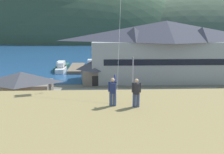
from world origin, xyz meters
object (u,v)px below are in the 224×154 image
(parked_car_lone_by_shed, at_px, (90,118))
(parked_car_mid_row_near, at_px, (173,114))
(parked_car_corner_spot, at_px, (133,118))
(person_companion, at_px, (136,92))
(parked_car_mid_row_center, at_px, (77,102))
(moored_boat_outer_mooring, at_px, (91,65))
(moored_boat_wharfside, at_px, (62,67))
(moored_boat_inner_slip, at_px, (61,69))
(wharf_dock, at_px, (77,68))
(person_kite_flyer, at_px, (113,91))
(parked_car_front_row_end, at_px, (40,116))
(parked_car_back_row_left, at_px, (144,100))
(parking_light_pole, at_px, (133,74))
(storage_shed_waterside, at_px, (94,71))
(storage_shed_near_lot, at_px, (23,90))
(harbor_lodge, at_px, (165,49))

(parked_car_lone_by_shed, relative_size, parked_car_mid_row_near, 1.00)
(parked_car_corner_spot, height_order, person_companion, person_companion)
(parked_car_mid_row_center, bearing_deg, moored_boat_outer_mooring, 88.86)
(moored_boat_wharfside, height_order, moored_boat_inner_slip, same)
(wharf_dock, relative_size, parked_car_corner_spot, 2.39)
(person_kite_flyer, bearing_deg, parked_car_mid_row_center, 104.44)
(parked_car_front_row_end, height_order, parked_car_corner_spot, same)
(parked_car_lone_by_shed, xyz_separation_m, parked_car_corner_spot, (4.73, -0.34, 0.00))
(parked_car_lone_by_shed, bearing_deg, parked_car_front_row_end, 174.18)
(parked_car_mid_row_center, distance_m, parked_car_back_row_left, 9.00)
(person_kite_flyer, bearing_deg, parked_car_lone_by_shed, 100.92)
(moored_boat_wharfside, height_order, parking_light_pole, parking_light_pole)
(storage_shed_waterside, height_order, person_kite_flyer, person_kite_flyer)
(moored_boat_wharfside, height_order, moored_boat_outer_mooring, same)
(storage_shed_near_lot, distance_m, parked_car_mid_row_near, 19.47)
(parked_car_corner_spot, height_order, person_kite_flyer, person_kite_flyer)
(storage_shed_waterside, distance_m, parked_car_back_row_left, 15.26)
(harbor_lodge, height_order, wharf_dock, harbor_lodge)
(harbor_lodge, relative_size, moored_boat_inner_slip, 5.12)
(storage_shed_waterside, distance_m, person_kite_flyer, 30.08)
(parked_car_front_row_end, xyz_separation_m, person_companion, (9.09, -11.50, 6.36))
(parked_car_corner_spot, bearing_deg, moored_boat_wharfside, 112.78)
(moored_boat_outer_mooring, relative_size, moored_boat_inner_slip, 1.09)
(parked_car_front_row_end, bearing_deg, parked_car_lone_by_shed, -5.82)
(moored_boat_outer_mooring, height_order, person_kite_flyer, person_kite_flyer)
(wharf_dock, height_order, person_companion, person_companion)
(parked_car_lone_by_shed, xyz_separation_m, parked_car_mid_row_center, (-2.05, 5.27, 0.00))
(storage_shed_waterside, relative_size, moored_boat_wharfside, 0.78)
(moored_boat_wharfside, relative_size, parked_car_front_row_end, 1.72)
(parked_car_front_row_end, distance_m, parking_light_pole, 15.24)
(harbor_lodge, xyz_separation_m, parked_car_mid_row_near, (-4.01, -19.96, -4.94))
(storage_shed_near_lot, distance_m, wharf_dock, 25.34)
(storage_shed_waterside, xyz_separation_m, wharf_dock, (-4.53, 12.04, -1.87))
(wharf_dock, bearing_deg, parked_car_corner_spot, -73.00)
(moored_boat_inner_slip, relative_size, person_kite_flyer, 3.12)
(parked_car_mid_row_center, bearing_deg, moored_boat_wharfside, 103.85)
(moored_boat_wharfside, height_order, parked_car_front_row_end, moored_boat_wharfside)
(parking_light_pole, bearing_deg, storage_shed_near_lot, -164.75)
(storage_shed_waterside, distance_m, parked_car_mid_row_near, 20.75)
(moored_boat_wharfside, relative_size, person_companion, 4.22)
(harbor_lodge, distance_m, parked_car_front_row_end, 28.06)
(parking_light_pole, bearing_deg, moored_boat_wharfside, 124.74)
(storage_shed_waterside, distance_m, moored_boat_outer_mooring, 13.98)
(storage_shed_waterside, xyz_separation_m, parked_car_mid_row_near, (9.76, -18.28, -1.15))
(storage_shed_waterside, bearing_deg, harbor_lodge, 6.96)
(moored_boat_wharfside, bearing_deg, parking_light_pole, -55.26)
(moored_boat_inner_slip, relative_size, parked_car_front_row_end, 1.35)
(parked_car_front_row_end, height_order, parking_light_pole, parking_light_pole)
(harbor_lodge, xyz_separation_m, person_companion, (-10.02, -31.44, 1.42))
(parked_car_lone_by_shed, height_order, parked_car_corner_spot, same)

